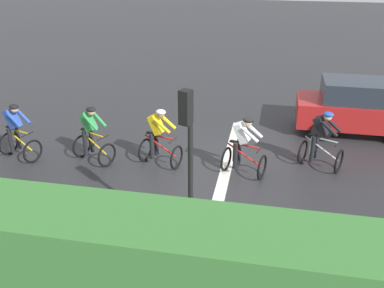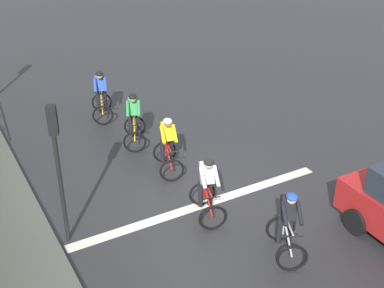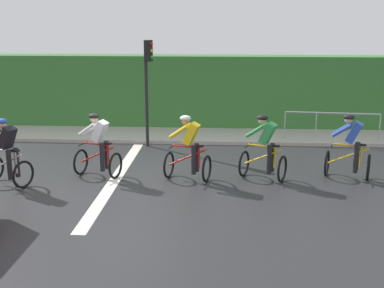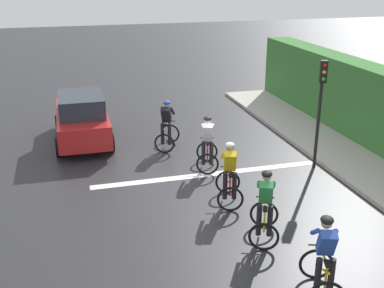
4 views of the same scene
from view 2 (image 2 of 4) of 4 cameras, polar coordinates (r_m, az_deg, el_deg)
The scene contains 8 objects.
ground_plane at distance 13.75m, azimuth 0.36°, elevation -5.94°, with size 80.00×80.00×0.00m, color #28282B.
road_marking_stop_line at distance 13.54m, azimuth 0.96°, elevation -6.54°, with size 7.00×0.30×0.01m, color silver.
cyclist_lead at distance 17.78m, azimuth -9.67°, elevation 5.12°, with size 0.99×1.24×1.66m.
cyclist_second at distance 16.01m, azimuth -6.20°, elevation 2.59°, with size 1.06×1.26×1.66m.
cyclist_mid at distance 14.53m, azimuth -2.62°, elevation -0.18°, with size 0.95×1.22×1.66m.
cyclist_fourth at distance 12.73m, azimuth 1.63°, elevation -4.79°, with size 0.96×1.23×1.66m.
cyclist_trailing at distance 11.78m, azimuth 10.16°, elevation -8.49°, with size 1.06×1.26×1.66m.
traffic_light_near_crossing at distance 11.61m, azimuth -14.21°, elevation -1.11°, with size 0.26×0.30×3.34m.
Camera 2 is at (-5.55, -9.80, 7.88)m, focal length 49.99 mm.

